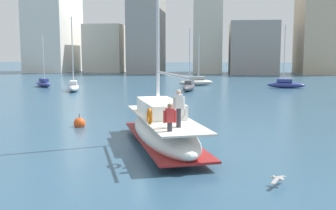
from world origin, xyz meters
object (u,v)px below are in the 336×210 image
main_sailboat (163,128)px  moored_cutter_right (74,86)px  moored_sloop_near (43,83)px  moored_cutter_left (189,86)px  mooring_buoy (80,123)px  seagull (278,179)px  moored_catamaran (196,82)px  moored_ketch_distant (286,84)px

main_sailboat → moored_cutter_right: size_ratio=1.30×
moored_sloop_near → moored_cutter_right: 8.46m
moored_cutter_left → main_sailboat: bearing=-88.8°
moored_cutter_right → mooring_buoy: bearing=-69.2°
moored_sloop_near → mooring_buoy: (15.15, -28.74, -0.30)m
seagull → mooring_buoy: size_ratio=1.02×
moored_catamaran → mooring_buoy: moored_catamaran is taller
mooring_buoy → moored_sloop_near: bearing=117.8°
seagull → mooring_buoy: bearing=136.3°
main_sailboat → moored_sloop_near: main_sailboat is taller
moored_catamaran → seagull: bearing=-83.7°
moored_catamaran → moored_ketch_distant: 12.46m
moored_cutter_right → moored_ketch_distant: 27.68m
moored_ketch_distant → mooring_buoy: size_ratio=8.69×
moored_cutter_right → main_sailboat: bearing=-62.2°
moored_cutter_right → moored_catamaran: bearing=35.7°
moored_ketch_distant → seagull: 41.39m
moored_catamaran → seagull: (4.80, -43.65, -0.30)m
moored_cutter_left → seagull: 35.82m
main_sailboat → moored_catamaran: main_sailboat is taller
moored_ketch_distant → mooring_buoy: 35.48m
main_sailboat → moored_ketch_distant: (12.00, 35.30, -0.34)m
moored_catamaran → moored_cutter_right: bearing=-144.3°
moored_cutter_left → moored_cutter_right: size_ratio=0.86×
moored_cutter_right → moored_ketch_distant: size_ratio=1.07×
main_sailboat → moored_ketch_distant: 37.28m
seagull → moored_catamaran: bearing=96.3°
moored_cutter_right → moored_cutter_left: bearing=8.9°
main_sailboat → moored_catamaran: (-0.11, 38.22, -0.33)m
moored_sloop_near → mooring_buoy: size_ratio=7.41×
moored_sloop_near → moored_cutter_right: (6.35, -5.58, 0.08)m
moored_sloop_near → seagull: (25.68, -38.81, -0.25)m
moored_catamaran → seagull: size_ratio=7.51×
moored_cutter_right → moored_ketch_distant: (26.64, 7.50, -0.04)m
moored_ketch_distant → moored_cutter_left: bearing=-157.2°
moored_cutter_left → moored_ketch_distant: 13.70m
moored_catamaran → main_sailboat: bearing=-89.8°
moored_cutter_left → mooring_buoy: bearing=-101.6°
moored_sloop_near → moored_cutter_left: bearing=-9.4°
moored_catamaran → moored_sloop_near: bearing=-166.9°
moored_catamaran → moored_cutter_right: 17.88m
mooring_buoy → seagull: bearing=-43.7°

